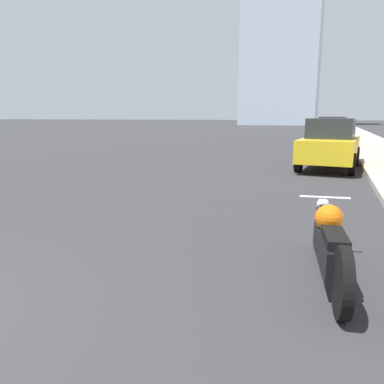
# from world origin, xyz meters

# --- Properties ---
(sidewalk) EXTENTS (2.75, 240.00, 0.15)m
(sidewalk) POSITION_xyz_m (6.27, 40.00, 0.07)
(sidewalk) COLOR #9E998E
(sidewalk) RESTS_ON ground_plane
(motorcycle) EXTENTS (0.62, 2.35, 0.79)m
(motorcycle) POSITION_xyz_m (3.88, 3.05, 0.40)
(motorcycle) COLOR black
(motorcycle) RESTS_ON ground_plane
(parked_car_yellow) EXTENTS (2.12, 4.37, 1.73)m
(parked_car_yellow) POSITION_xyz_m (3.81, 12.58, 0.87)
(parked_car_yellow) COLOR gold
(parked_car_yellow) RESTS_ON ground_plane
(parked_car_silver) EXTENTS (2.18, 4.45, 1.77)m
(parked_car_silver) POSITION_xyz_m (3.88, 23.50, 0.89)
(parked_car_silver) COLOR #BCBCC1
(parked_car_silver) RESTS_ON ground_plane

